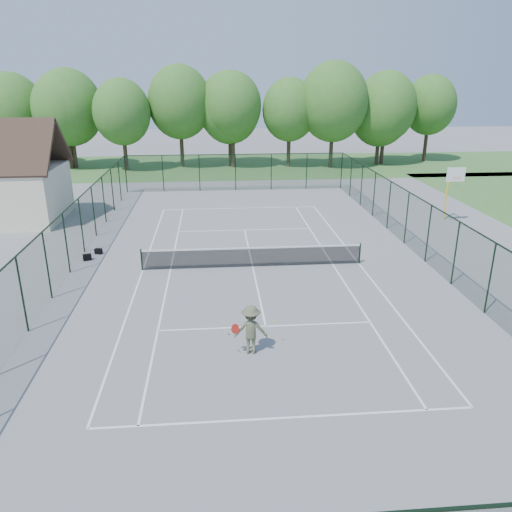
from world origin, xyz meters
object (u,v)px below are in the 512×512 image
object	(u,v)px
tennis_net	(253,256)
sports_bag_a	(87,257)
basketball_goal	(452,183)
tennis_player	(251,330)

from	to	relation	value
tennis_net	sports_bag_a	bearing A→B (deg)	168.86
basketball_goal	sports_bag_a	xyz separation A→B (m)	(-22.03, -5.53, -2.40)
sports_bag_a	tennis_player	xyz separation A→B (m)	(7.84, -9.93, 0.72)
sports_bag_a	basketball_goal	bearing A→B (deg)	-7.76
basketball_goal	sports_bag_a	bearing A→B (deg)	-165.92
tennis_net	tennis_player	size ratio (longest dim) A/B	6.25
basketball_goal	tennis_player	xyz separation A→B (m)	(-14.20, -15.46, -1.68)
basketball_goal	tennis_player	distance (m)	21.05
tennis_net	basketball_goal	size ratio (longest dim) A/B	3.04
tennis_net	tennis_player	xyz separation A→B (m)	(-0.71, -8.25, 0.31)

